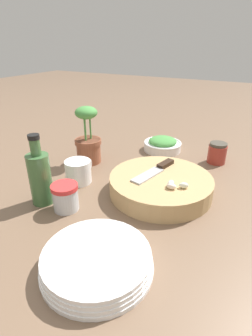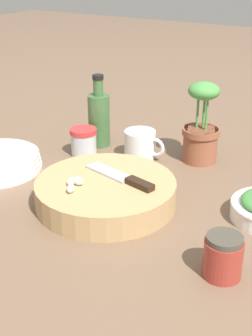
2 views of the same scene
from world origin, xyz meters
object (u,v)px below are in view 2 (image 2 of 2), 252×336
chef_knife (124,178)px  garlic_cloves (74,183)px  potted_herb (201,130)px  oil_bottle (99,118)px  coffee_mug (141,144)px  spice_jar (84,142)px  honey_jar (223,256)px  cutting_board (106,192)px

chef_knife → garlic_cloves: 0.11m
potted_herb → oil_bottle: bearing=-171.0°
coffee_mug → oil_bottle: size_ratio=0.55×
oil_bottle → spice_jar: bearing=-87.3°
honey_jar → potted_herb: 0.47m
cutting_board → spice_jar: size_ratio=4.09×
cutting_board → garlic_cloves: bearing=-127.6°
garlic_cloves → honey_jar: size_ratio=0.75×
garlic_cloves → spice_jar: 0.29m
cutting_board → potted_herb: potted_herb is taller
garlic_cloves → oil_bottle: oil_bottle is taller
coffee_mug → honey_jar: size_ratio=1.43×
spice_jar → potted_herb: (0.28, 0.12, 0.05)m
garlic_cloves → oil_bottle: bearing=115.9°
garlic_cloves → potted_herb: bearing=71.6°
cutting_board → garlic_cloves: garlic_cloves is taller
chef_knife → honey_jar: bearing=-102.0°
spice_jar → coffee_mug: 0.15m
garlic_cloves → spice_jar: bearing=122.1°
chef_knife → cutting_board: bearing=145.0°
spice_jar → oil_bottle: size_ratio=0.37×
chef_knife → honey_jar: 0.30m
spice_jar → honey_jar: 0.57m
cutting_board → garlic_cloves: (-0.04, -0.05, 0.03)m
garlic_cloves → honey_jar: honey_jar is taller
spice_jar → garlic_cloves: bearing=-57.9°
cutting_board → potted_herb: bearing=75.5°
garlic_cloves → coffee_mug: bearing=93.1°
cutting_board → coffee_mug: size_ratio=2.74×
garlic_cloves → honey_jar: (0.34, -0.05, -0.02)m
cutting_board → honey_jar: size_ratio=3.92×
chef_knife → coffee_mug: 0.24m
cutting_board → oil_bottle: oil_bottle is taller
cutting_board → honey_jar: (0.30, -0.10, 0.01)m
cutting_board → spice_jar: (-0.19, 0.19, 0.01)m
chef_knife → oil_bottle: bearing=56.4°
garlic_cloves → spice_jar: size_ratio=0.78×
oil_bottle → cutting_board: bearing=-53.5°
potted_herb → cutting_board: bearing=-104.5°
coffee_mug → oil_bottle: 0.15m
spice_jar → honey_jar: bearing=-30.6°
cutting_board → honey_jar: 0.32m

